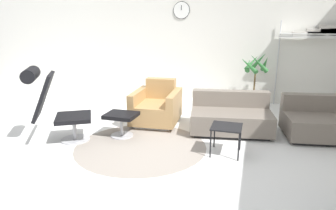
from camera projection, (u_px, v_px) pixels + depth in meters
ground_plane at (152, 145)px, 4.46m from camera, size 12.00×12.00×0.00m
wall_back at (196, 39)px, 6.96m from camera, size 12.00×0.09×2.80m
round_rug at (141, 146)px, 4.41m from camera, size 1.92×1.92×0.01m
lounge_chair at (51, 100)px, 4.41m from camera, size 1.03×0.90×1.15m
ottoman at (121, 119)px, 4.74m from camera, size 0.48×0.41×0.38m
armchair_red at (157, 108)px, 5.40m from camera, size 0.85×0.96×0.76m
couch_low at (231, 117)px, 4.99m from camera, size 1.41×1.02×0.64m
couch_second at (318, 123)px, 4.72m from camera, size 1.15×0.98×0.64m
side_table at (227, 129)px, 4.07m from camera, size 0.41×0.41×0.40m
potted_plant at (255, 79)px, 6.39m from camera, size 0.63×0.62×1.18m
shelf_unit at (321, 34)px, 6.00m from camera, size 1.34×0.28×1.81m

